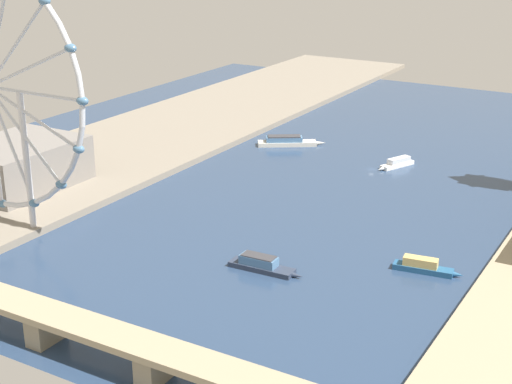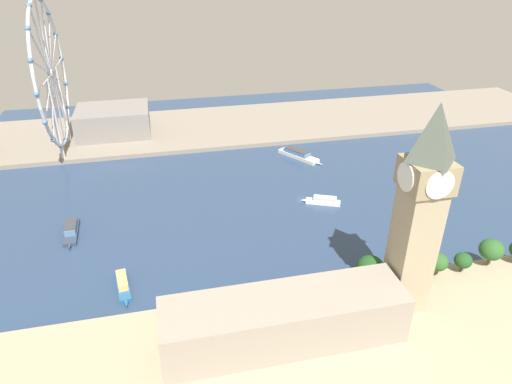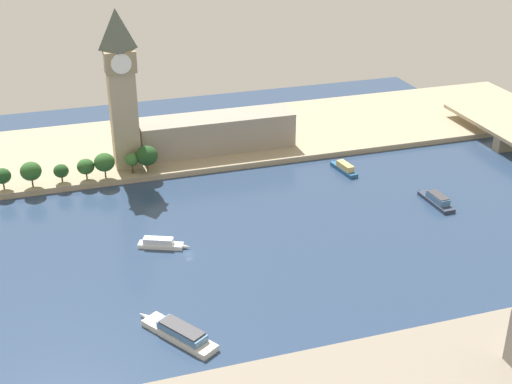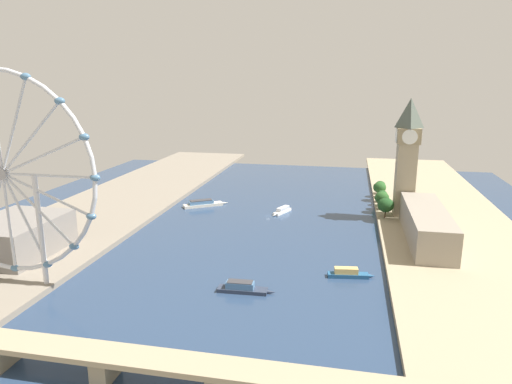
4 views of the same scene
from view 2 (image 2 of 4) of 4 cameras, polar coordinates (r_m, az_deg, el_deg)
The scene contains 12 objects.
ground_plane at distance 262.40m, azimuth 5.64°, elevation -0.72°, with size 415.32×415.32×0.00m, color navy.
riverbank_left at distance 174.43m, azimuth 18.75°, elevation -19.87°, with size 90.00×520.00×3.00m, color tan.
riverbank_right at distance 369.60m, azimuth -0.19°, elevation 8.61°, with size 90.00×520.00×3.00m, color gray.
clock_tower at distance 170.03m, azimuth 19.89°, elevation -2.21°, with size 16.36×16.36×82.19m.
parliament_block at distance 165.38m, azimuth 3.56°, elevation -15.74°, with size 22.00×85.95×18.92m, color gray.
tree_row_embankment at distance 207.97m, azimuth 21.70°, elevation -7.90°, with size 12.08×80.96×14.24m.
ferris_wheel at distance 328.86m, azimuth -24.39°, elevation 13.28°, with size 97.07×3.20×100.17m.
riverside_hall at distance 358.73m, azimuth -17.49°, elevation 8.55°, with size 41.12×52.40×19.53m, color gray.
tour_boat_0 at distance 257.18m, azimuth 8.43°, elevation -1.09°, with size 11.89×21.87×4.39m.
tour_boat_1 at distance 246.62m, azimuth -22.23°, elevation -4.46°, with size 27.59×7.18×5.25m.
tour_boat_2 at distance 203.07m, azimuth -16.40°, elevation -11.12°, with size 23.99×7.51×5.03m.
tour_boat_3 at distance 312.32m, azimuth 5.36°, elevation 4.74°, with size 33.02×23.68×5.35m.
Camera 2 is at (-216.42, 75.18, 127.92)m, focal length 31.78 mm.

